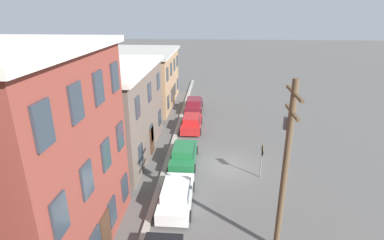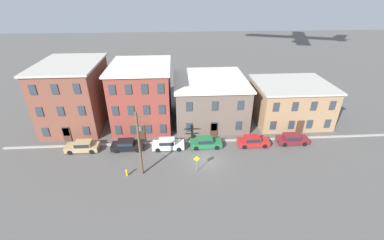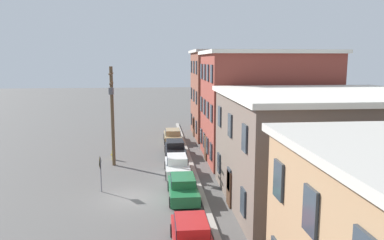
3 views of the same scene
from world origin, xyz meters
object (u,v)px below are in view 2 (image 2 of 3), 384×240
car_maroon (292,139)px  utility_pole (139,141)px  car_green (205,142)px  car_black (127,145)px  car_white (168,144)px  caution_sign (197,161)px  car_tan (83,146)px  fire_hydrant (127,172)px  car_red (253,141)px

car_maroon → utility_pole: (-20.79, -5.40, 3.98)m
car_green → utility_pole: bearing=-147.1°
car_black → car_green: 10.92m
car_white → caution_sign: (3.60, -5.40, 0.91)m
car_black → utility_pole: utility_pole is taller
car_black → utility_pole: bearing=-63.3°
car_tan → fire_hydrant: 8.93m
utility_pole → fire_hydrant: size_ratio=8.74×
utility_pole → car_tan: bearing=148.2°
car_white → car_maroon: same height
car_red → utility_pole: (-14.98, -5.23, 3.98)m
fire_hydrant → utility_pole: bearing=8.2°
car_tan → utility_pole: size_ratio=0.52×
car_red → utility_pole: utility_pole is taller
car_tan → car_green: same height
car_red → utility_pole: bearing=-160.7°
car_red → car_green: bearing=179.3°
car_tan → car_red: size_ratio=1.00×
car_tan → car_green: 16.96m
car_black → caution_sign: bearing=-30.9°
car_black → car_maroon: bearing=0.1°
car_maroon → utility_pole: bearing=-165.4°
car_green → car_maroon: same height
car_tan → car_black: 6.04m
car_tan → utility_pole: 11.03m
car_green → car_maroon: 12.58m
car_black → car_white: (5.64, -0.14, 0.00)m
car_green → car_red: (6.76, -0.09, 0.00)m
car_white → fire_hydrant: 7.31m
car_tan → car_white: (11.68, -0.19, 0.00)m
car_tan → car_white: bearing=-0.9°
caution_sign → car_black: bearing=149.1°
car_tan → caution_sign: bearing=-20.1°
car_green → utility_pole: size_ratio=0.52×
fire_hydrant → car_white: bearing=48.9°
car_black → car_white: same height
car_maroon → caution_sign: bearing=-158.7°
utility_pole → caution_sign: bearing=-1.4°
caution_sign → car_tan: bearing=159.9°
car_green → fire_hydrant: car_green is taller
caution_sign → utility_pole: size_ratio=0.30×
car_black → car_white: 5.64m
car_white → utility_pole: bearing=-119.2°
car_white → utility_pole: utility_pole is taller
car_green → fire_hydrant: (-10.08, -5.59, -0.27)m
car_tan → car_green: (16.96, -0.11, 0.00)m
car_tan → fire_hydrant: size_ratio=4.58×
car_maroon → fire_hydrant: 23.36m
car_white → car_maroon: bearing=0.5°
car_black → fire_hydrant: size_ratio=4.58×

